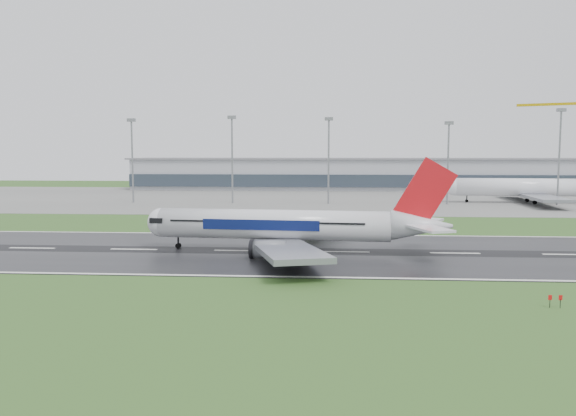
{
  "coord_description": "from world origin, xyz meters",
  "views": [
    {
      "loc": [
        -23.41,
        -103.7,
        18.33
      ],
      "look_at": [
        -31.45,
        12.0,
        7.0
      ],
      "focal_mm": 35.26,
      "sensor_mm": 36.0,
      "label": 1
    }
  ],
  "objects": [
    {
      "name": "floodmast_2",
      "position": [
        -22.96,
        100.0,
        14.91
      ],
      "size": [
        0.64,
        0.64,
        29.82
      ],
      "primitive_type": "cylinder",
      "color": "gray",
      "rests_on": "ground"
    },
    {
      "name": "main_airliner",
      "position": [
        -29.41,
        -0.22,
        8.47
      ],
      "size": [
        61.11,
        58.64,
        16.75
      ],
      "primitive_type": null,
      "rotation": [
        0.0,
        0.0,
        -0.08
      ],
      "color": "silver",
      "rests_on": "runway"
    },
    {
      "name": "terminal",
      "position": [
        0.0,
        185.0,
        7.5
      ],
      "size": [
        240.0,
        36.0,
        15.0
      ],
      "primitive_type": "cube",
      "color": "#9699A1",
      "rests_on": "ground"
    },
    {
      "name": "floodmast_1",
      "position": [
        -57.88,
        100.0,
        15.25
      ],
      "size": [
        0.64,
        0.64,
        30.5
      ],
      "primitive_type": "cylinder",
      "color": "gray",
      "rests_on": "ground"
    },
    {
      "name": "ground",
      "position": [
        0.0,
        0.0,
        0.0
      ],
      "size": [
        520.0,
        520.0,
        0.0
      ],
      "primitive_type": "plane",
      "color": "#2A501D",
      "rests_on": "ground"
    },
    {
      "name": "runway",
      "position": [
        0.0,
        0.0,
        0.05
      ],
      "size": [
        400.0,
        45.0,
        0.1
      ],
      "primitive_type": "cube",
      "color": "black",
      "rests_on": "ground"
    },
    {
      "name": "floodmast_0",
      "position": [
        -94.93,
        100.0,
        14.84
      ],
      "size": [
        0.64,
        0.64,
        29.67
      ],
      "primitive_type": "cylinder",
      "color": "gray",
      "rests_on": "ground"
    },
    {
      "name": "apron",
      "position": [
        0.0,
        125.0,
        0.04
      ],
      "size": [
        400.0,
        130.0,
        0.08
      ],
      "primitive_type": "cube",
      "color": "slate",
      "rests_on": "ground"
    },
    {
      "name": "parked_airliner",
      "position": [
        50.46,
        107.81,
        9.29
      ],
      "size": [
        65.76,
        61.65,
        18.41
      ],
      "primitive_type": null,
      "rotation": [
        0.0,
        0.0,
        -0.05
      ],
      "color": "white",
      "rests_on": "apron"
    },
    {
      "name": "floodmast_4",
      "position": [
        57.29,
        100.0,
        16.26
      ],
      "size": [
        0.64,
        0.64,
        32.52
      ],
      "primitive_type": "cylinder",
      "color": "gray",
      "rests_on": "ground"
    },
    {
      "name": "floodmast_3",
      "position": [
        19.19,
        100.0,
        14.1
      ],
      "size": [
        0.64,
        0.64,
        28.21
      ],
      "primitive_type": "cylinder",
      "color": "gray",
      "rests_on": "ground"
    }
  ]
}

